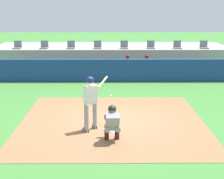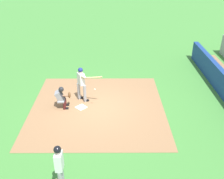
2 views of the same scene
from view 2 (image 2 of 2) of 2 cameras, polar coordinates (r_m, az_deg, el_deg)
ground_plane at (r=12.67m, az=-3.17°, el=-3.98°), size 80.00×80.00×0.00m
dirt_infield at (r=12.67m, az=-3.17°, el=-3.96°), size 6.40×6.40×0.01m
home_plate at (r=12.73m, az=-6.78°, el=-3.88°), size 0.62×0.62×0.02m
batter_at_plate at (r=12.82m, az=-6.68°, el=1.59°), size 0.79×1.32×1.80m
catcher_crouched at (r=12.58m, az=-10.91°, el=-1.54°), size 0.50×1.95×1.13m
on_deck_batter at (r=8.32m, az=-11.48°, el=-16.22°), size 0.58×0.23×1.79m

